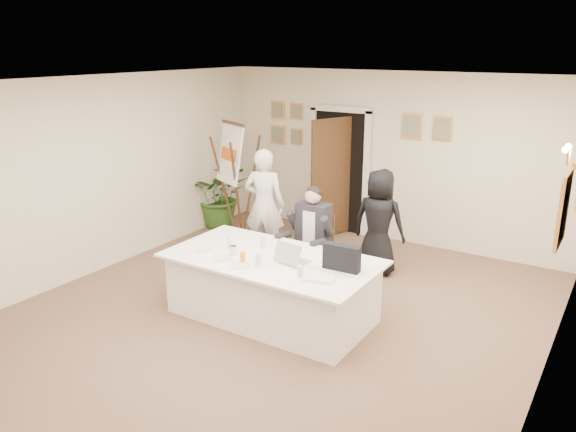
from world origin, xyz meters
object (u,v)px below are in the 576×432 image
(standing_man, at_px, (264,205))
(laptop, at_px, (293,250))
(steel_jug, at_px, (233,250))
(conference_table, at_px, (272,287))
(paper_stack, at_px, (320,278))
(laptop_bag, at_px, (342,258))
(flip_chart, at_px, (237,187))
(oj_glass, at_px, (243,257))
(standing_woman, at_px, (379,222))
(seated_man, at_px, (311,237))
(potted_palm, at_px, (221,195))

(standing_man, relative_size, laptop, 4.65)
(laptop, distance_m, steel_jug, 0.76)
(conference_table, bearing_deg, paper_stack, -18.36)
(laptop_bag, bearing_deg, flip_chart, 143.47)
(steel_jug, bearing_deg, standing_man, 113.37)
(laptop_bag, bearing_deg, oj_glass, -161.41)
(conference_table, distance_m, flip_chart, 3.00)
(standing_woman, xyz_separation_m, paper_stack, (0.29, -2.24, 0.02))
(standing_man, bearing_deg, laptop, 117.67)
(standing_woman, distance_m, oj_glass, 2.40)
(seated_man, bearing_deg, laptop, -78.71)
(oj_glass, distance_m, steel_jug, 0.30)
(laptop_bag, xyz_separation_m, oj_glass, (-1.06, -0.42, -0.08))
(conference_table, xyz_separation_m, paper_stack, (0.80, -0.27, 0.40))
(oj_glass, relative_size, steel_jug, 1.18)
(conference_table, height_order, standing_woman, standing_woman)
(laptop, xyz_separation_m, laptop_bag, (0.59, 0.07, 0.01))
(steel_jug, bearing_deg, standing_woman, 65.99)
(flip_chart, xyz_separation_m, standing_woman, (2.62, -0.10, -0.13))
(paper_stack, bearing_deg, standing_woman, 97.40)
(flip_chart, height_order, laptop_bag, flip_chart)
(conference_table, distance_m, oj_glass, 0.58)
(flip_chart, distance_m, potted_palm, 0.86)
(seated_man, xyz_separation_m, laptop, (0.33, -1.00, 0.20))
(oj_glass, bearing_deg, laptop, 36.45)
(standing_woman, relative_size, paper_stack, 4.85)
(conference_table, xyz_separation_m, steel_jug, (-0.45, -0.17, 0.44))
(laptop, relative_size, laptop_bag, 0.87)
(standing_woman, relative_size, oj_glass, 11.85)
(seated_man, height_order, flip_chart, flip_chart)
(seated_man, xyz_separation_m, flip_chart, (-2.06, 1.05, 0.19))
(laptop, bearing_deg, standing_woman, 91.16)
(flip_chart, bearing_deg, laptop, -40.53)
(standing_woman, xyz_separation_m, steel_jug, (-0.96, -2.15, 0.06))
(standing_woman, height_order, oj_glass, standing_woman)
(potted_palm, xyz_separation_m, laptop_bag, (3.67, -2.38, 0.34))
(standing_man, relative_size, steel_jug, 15.68)
(standing_man, xyz_separation_m, laptop, (1.49, -1.55, 0.05))
(laptop, distance_m, paper_stack, 0.61)
(conference_table, relative_size, laptop, 6.82)
(standing_man, relative_size, paper_stack, 5.43)
(seated_man, relative_size, oj_glass, 11.02)
(seated_man, relative_size, paper_stack, 4.51)
(standing_woman, distance_m, potted_palm, 3.34)
(seated_man, bearing_deg, standing_woman, 52.38)
(laptop_bag, relative_size, oj_glass, 3.26)
(paper_stack, bearing_deg, potted_palm, 142.62)
(potted_palm, bearing_deg, flip_chart, -30.54)
(flip_chart, relative_size, standing_woman, 1.27)
(standing_woman, distance_m, laptop_bag, 1.92)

